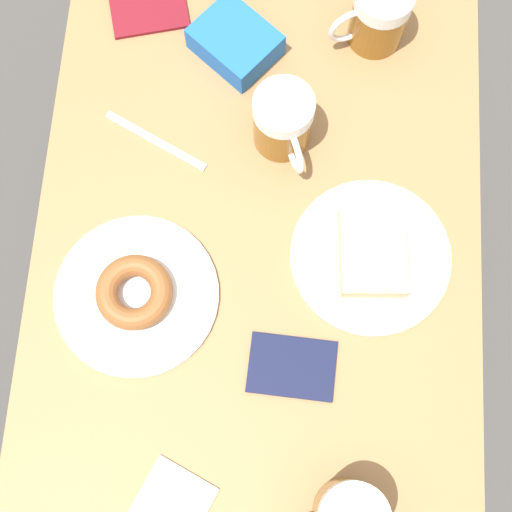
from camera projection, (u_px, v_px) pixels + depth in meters
ground_plane at (256, 333)px, 1.79m from camera, size 8.00×8.00×0.00m
table at (256, 270)px, 1.14m from camera, size 0.68×1.09×0.73m
plate_with_cake at (371, 255)px, 1.07m from camera, size 0.24×0.24×0.05m
plate_with_donut at (136, 294)px, 1.05m from camera, size 0.25×0.25×0.04m
beer_mug_left at (283, 122)px, 1.07m from camera, size 0.09×0.13×0.12m
beer_mug_right at (378, 16)px, 1.12m from camera, size 0.13×0.09×0.12m
fork at (156, 141)px, 1.13m from camera, size 0.17×0.09×0.00m
passport_near_edge at (149, 10)px, 1.19m from camera, size 0.14×0.12×0.01m
passport_far_edge at (292, 367)px, 1.03m from camera, size 0.13×0.09×0.01m
blue_pouch at (235, 42)px, 1.15m from camera, size 0.16×0.16×0.05m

